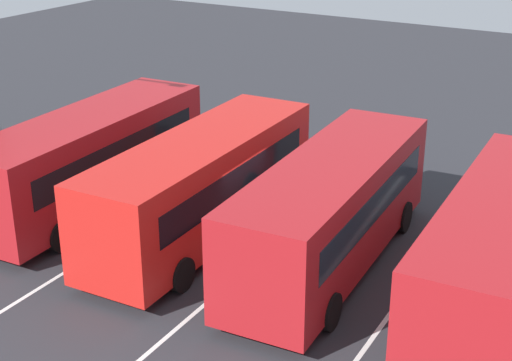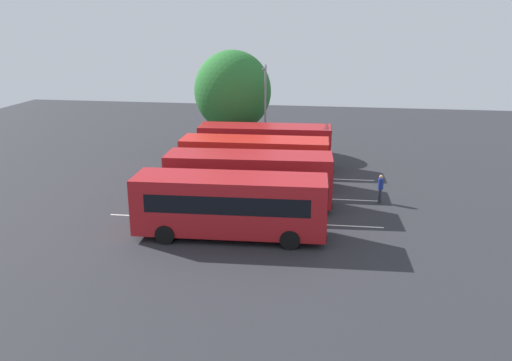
{
  "view_description": "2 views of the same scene",
  "coord_description": "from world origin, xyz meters",
  "px_view_note": "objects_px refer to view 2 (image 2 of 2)",
  "views": [
    {
      "loc": [
        -16.9,
        -9.45,
        9.98
      ],
      "look_at": [
        1.32,
        1.3,
        1.35
      ],
      "focal_mm": 53.07,
      "sensor_mm": 36.0,
      "label": 1
    },
    {
      "loc": [
        4.73,
        -29.84,
        10.16
      ],
      "look_at": [
        0.16,
        -0.63,
        1.17
      ],
      "focal_mm": 37.14,
      "sensor_mm": 36.0,
      "label": 2
    }
  ],
  "objects_px": {
    "bus_center_right": "(255,160)",
    "bus_far_right": "(265,145)",
    "street_lamp": "(265,104)",
    "pedestrian": "(381,186)",
    "depot_tree": "(233,91)",
    "bus_center_left": "(249,178)",
    "bus_far_left": "(231,204)"
  },
  "relations": [
    {
      "from": "pedestrian",
      "to": "depot_tree",
      "type": "height_order",
      "value": "depot_tree"
    },
    {
      "from": "pedestrian",
      "to": "street_lamp",
      "type": "bearing_deg",
      "value": -34.47
    },
    {
      "from": "street_lamp",
      "to": "depot_tree",
      "type": "height_order",
      "value": "depot_tree"
    },
    {
      "from": "bus_center_left",
      "to": "bus_far_right",
      "type": "xyz_separation_m",
      "value": [
        -0.26,
        8.25,
        0.0
      ]
    },
    {
      "from": "bus_center_right",
      "to": "bus_far_right",
      "type": "height_order",
      "value": "same"
    },
    {
      "from": "bus_far_left",
      "to": "street_lamp",
      "type": "relative_size",
      "value": 1.34
    },
    {
      "from": "pedestrian",
      "to": "depot_tree",
      "type": "relative_size",
      "value": 0.21
    },
    {
      "from": "depot_tree",
      "to": "bus_far_right",
      "type": "bearing_deg",
      "value": -58.93
    },
    {
      "from": "bus_center_left",
      "to": "bus_far_right",
      "type": "height_order",
      "value": "same"
    },
    {
      "from": "bus_far_left",
      "to": "bus_center_right",
      "type": "relative_size",
      "value": 1.0
    },
    {
      "from": "bus_far_right",
      "to": "depot_tree",
      "type": "relative_size",
      "value": 1.18
    },
    {
      "from": "bus_center_right",
      "to": "bus_center_left",
      "type": "bearing_deg",
      "value": -87.63
    },
    {
      "from": "bus_center_right",
      "to": "street_lamp",
      "type": "height_order",
      "value": "street_lamp"
    },
    {
      "from": "bus_center_left",
      "to": "bus_center_right",
      "type": "relative_size",
      "value": 1.01
    },
    {
      "from": "bus_far_left",
      "to": "bus_center_left",
      "type": "height_order",
      "value": "same"
    },
    {
      "from": "bus_center_left",
      "to": "depot_tree",
      "type": "height_order",
      "value": "depot_tree"
    },
    {
      "from": "bus_center_right",
      "to": "bus_far_right",
      "type": "distance_m",
      "value": 4.3
    },
    {
      "from": "bus_center_right",
      "to": "street_lamp",
      "type": "bearing_deg",
      "value": 91.16
    },
    {
      "from": "bus_far_left",
      "to": "pedestrian",
      "type": "relative_size",
      "value": 5.63
    },
    {
      "from": "bus_center_right",
      "to": "depot_tree",
      "type": "xyz_separation_m",
      "value": [
        -3.42,
        10.06,
        2.99
      ]
    },
    {
      "from": "bus_far_left",
      "to": "pedestrian",
      "type": "xyz_separation_m",
      "value": [
        7.5,
        6.3,
        -0.7
      ]
    },
    {
      "from": "bus_center_left",
      "to": "bus_center_right",
      "type": "bearing_deg",
      "value": 90.91
    },
    {
      "from": "bus_far_right",
      "to": "pedestrian",
      "type": "xyz_separation_m",
      "value": [
        7.62,
        -6.44,
        -0.7
      ]
    },
    {
      "from": "bus_center_left",
      "to": "pedestrian",
      "type": "distance_m",
      "value": 7.61
    },
    {
      "from": "depot_tree",
      "to": "street_lamp",
      "type": "bearing_deg",
      "value": -39.18
    },
    {
      "from": "bus_center_left",
      "to": "bus_center_right",
      "type": "distance_m",
      "value": 3.97
    },
    {
      "from": "bus_far_left",
      "to": "street_lamp",
      "type": "bearing_deg",
      "value": 89.41
    },
    {
      "from": "street_lamp",
      "to": "bus_center_right",
      "type": "bearing_deg",
      "value": -1.25
    },
    {
      "from": "bus_center_right",
      "to": "bus_far_right",
      "type": "bearing_deg",
      "value": 87.24
    },
    {
      "from": "street_lamp",
      "to": "pedestrian",
      "type": "bearing_deg",
      "value": 35.16
    },
    {
      "from": "pedestrian",
      "to": "depot_tree",
      "type": "bearing_deg",
      "value": -31.88
    },
    {
      "from": "bus_center_left",
      "to": "street_lamp",
      "type": "height_order",
      "value": "street_lamp"
    }
  ]
}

